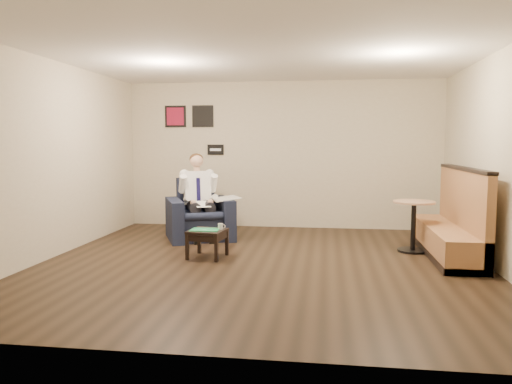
# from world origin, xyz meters

# --- Properties ---
(ground) EXTENTS (6.00, 6.00, 0.00)m
(ground) POSITION_xyz_m (0.00, 0.00, 0.00)
(ground) COLOR black
(ground) RESTS_ON ground
(wall_back) EXTENTS (6.00, 0.02, 2.80)m
(wall_back) POSITION_xyz_m (0.00, 3.00, 1.40)
(wall_back) COLOR beige
(wall_back) RESTS_ON ground
(wall_front) EXTENTS (6.00, 0.02, 2.80)m
(wall_front) POSITION_xyz_m (0.00, -3.00, 1.40)
(wall_front) COLOR beige
(wall_front) RESTS_ON ground
(wall_left) EXTENTS (0.02, 6.00, 2.80)m
(wall_left) POSITION_xyz_m (-3.00, 0.00, 1.40)
(wall_left) COLOR beige
(wall_left) RESTS_ON ground
(wall_right) EXTENTS (0.02, 6.00, 2.80)m
(wall_right) POSITION_xyz_m (3.00, 0.00, 1.40)
(wall_right) COLOR beige
(wall_right) RESTS_ON ground
(ceiling) EXTENTS (6.00, 6.00, 0.02)m
(ceiling) POSITION_xyz_m (0.00, 0.00, 2.80)
(ceiling) COLOR white
(ceiling) RESTS_ON wall_back
(seating_sign) EXTENTS (0.32, 0.02, 0.20)m
(seating_sign) POSITION_xyz_m (-1.30, 2.98, 1.50)
(seating_sign) COLOR black
(seating_sign) RESTS_ON wall_back
(art_print_left) EXTENTS (0.42, 0.03, 0.42)m
(art_print_left) POSITION_xyz_m (-2.10, 2.98, 2.15)
(art_print_left) COLOR maroon
(art_print_left) RESTS_ON wall_back
(art_print_right) EXTENTS (0.42, 0.03, 0.42)m
(art_print_right) POSITION_xyz_m (-1.55, 2.98, 2.15)
(art_print_right) COLOR black
(art_print_right) RESTS_ON wall_back
(armchair) EXTENTS (1.38, 1.38, 1.01)m
(armchair) POSITION_xyz_m (-1.28, 1.60, 0.51)
(armchair) COLOR black
(armchair) RESTS_ON ground
(seated_man) EXTENTS (1.01, 1.18, 1.39)m
(seated_man) POSITION_xyz_m (-1.22, 1.48, 0.69)
(seated_man) COLOR white
(seated_man) RESTS_ON armchair
(lap_papers) EXTENTS (0.36, 0.40, 0.01)m
(lap_papers) POSITION_xyz_m (-1.18, 1.38, 0.62)
(lap_papers) COLOR white
(lap_papers) RESTS_ON seated_man
(newspaper) EXTENTS (0.64, 0.69, 0.01)m
(newspaper) POSITION_xyz_m (-0.84, 1.67, 0.69)
(newspaper) COLOR silver
(newspaper) RESTS_ON armchair
(side_table) EXTENTS (0.55, 0.55, 0.40)m
(side_table) POSITION_xyz_m (-0.81, 0.24, 0.20)
(side_table) COLOR black
(side_table) RESTS_ON ground
(green_folder) EXTENTS (0.40, 0.28, 0.01)m
(green_folder) POSITION_xyz_m (-0.84, 0.23, 0.40)
(green_folder) COLOR #24B861
(green_folder) RESTS_ON side_table
(coffee_mug) EXTENTS (0.08, 0.08, 0.08)m
(coffee_mug) POSITION_xyz_m (-0.64, 0.33, 0.44)
(coffee_mug) COLOR white
(coffee_mug) RESTS_ON side_table
(smartphone) EXTENTS (0.14, 0.10, 0.01)m
(smartphone) POSITION_xyz_m (-0.75, 0.38, 0.40)
(smartphone) COLOR black
(smartphone) RESTS_ON side_table
(banquette) EXTENTS (0.59, 2.46, 1.26)m
(banquette) POSITION_xyz_m (2.59, 0.90, 0.63)
(banquette) COLOR #98643A
(banquette) RESTS_ON ground
(cafe_table) EXTENTS (0.65, 0.65, 0.77)m
(cafe_table) POSITION_xyz_m (2.16, 1.07, 0.38)
(cafe_table) COLOR tan
(cafe_table) RESTS_ON ground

